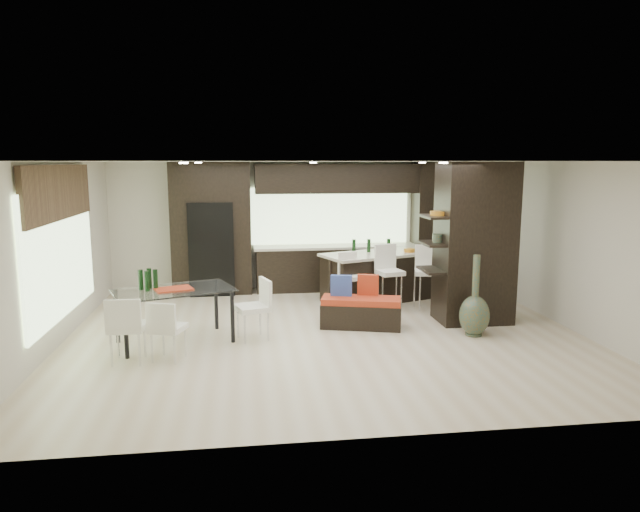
{
  "coord_description": "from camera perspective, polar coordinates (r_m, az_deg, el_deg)",
  "views": [
    {
      "loc": [
        -1.25,
        -8.64,
        2.69
      ],
      "look_at": [
        0.0,
        0.6,
        1.15
      ],
      "focal_mm": 32.0,
      "sensor_mm": 36.0,
      "label": 1
    }
  ],
  "objects": [
    {
      "name": "partition_column",
      "position": [
        9.92,
        15.22,
        1.28
      ],
      "size": [
        1.2,
        0.8,
        2.7
      ],
      "primitive_type": "cube",
      "color": "black",
      "rests_on": "ground"
    },
    {
      "name": "back_cabinetry",
      "position": [
        12.02,
        0.72,
        2.98
      ],
      "size": [
        6.8,
        0.68,
        2.7
      ],
      "primitive_type": "cube",
      "color": "black",
      "rests_on": "ground"
    },
    {
      "name": "window_left",
      "position": [
        9.35,
        -24.47,
        0.28
      ],
      "size": [
        0.04,
        3.2,
        1.9
      ],
      "primitive_type": "cube",
      "color": "#B2D199",
      "rests_on": "left_wall"
    },
    {
      "name": "bench",
      "position": [
        9.43,
        4.13,
        -5.65
      ],
      "size": [
        1.39,
        0.83,
        0.5
      ],
      "primitive_type": "cube",
      "rotation": [
        0.0,
        0.0,
        -0.27
      ],
      "color": "black",
      "rests_on": "ground"
    },
    {
      "name": "ground",
      "position": [
        9.14,
        0.51,
        -7.75
      ],
      "size": [
        8.0,
        8.0,
        0.0
      ],
      "primitive_type": "plane",
      "color": "beige",
      "rests_on": "ground"
    },
    {
      "name": "window_back",
      "position": [
        12.3,
        0.99,
        4.06
      ],
      "size": [
        3.4,
        0.04,
        1.2
      ],
      "primitive_type": "cube",
      "color": "#B2D199",
      "rests_on": "back_wall"
    },
    {
      "name": "ceiling",
      "position": [
        8.73,
        0.53,
        9.44
      ],
      "size": [
        8.0,
        7.0,
        0.02
      ],
      "primitive_type": "cube",
      "color": "white",
      "rests_on": "ground"
    },
    {
      "name": "floor_vase",
      "position": [
        9.19,
        15.26,
        -3.84
      ],
      "size": [
        0.55,
        0.55,
        1.28
      ],
      "primitive_type": null,
      "rotation": [
        0.0,
        0.0,
        -0.2
      ],
      "color": "#3E4935",
      "rests_on": "ground"
    },
    {
      "name": "chair_far",
      "position": [
        8.19,
        -18.68,
        -7.18
      ],
      "size": [
        0.48,
        0.48,
        0.85
      ],
      "primitive_type": "cube",
      "rotation": [
        0.0,
        0.0,
        -0.03
      ],
      "color": "white",
      "rests_on": "ground"
    },
    {
      "name": "refrigerator",
      "position": [
        11.91,
        -10.75,
        0.81
      ],
      "size": [
        0.9,
        0.68,
        1.9
      ],
      "primitive_type": "cube",
      "color": "black",
      "rests_on": "ground"
    },
    {
      "name": "ceiling_spots",
      "position": [
        8.98,
        0.3,
        9.31
      ],
      "size": [
        4.0,
        3.0,
        0.02
      ],
      "primitive_type": "cube",
      "color": "white",
      "rests_on": "ceiling"
    },
    {
      "name": "chair_end",
      "position": [
        8.79,
        -6.75,
        -5.59
      ],
      "size": [
        0.58,
        0.58,
        0.86
      ],
      "primitive_type": "cube",
      "rotation": [
        0.0,
        0.0,
        1.87
      ],
      "color": "white",
      "rests_on": "ground"
    },
    {
      "name": "stool_mid",
      "position": [
        10.5,
        6.98,
        -2.81
      ],
      "size": [
        0.52,
        0.52,
        0.97
      ],
      "primitive_type": "cube",
      "rotation": [
        0.0,
        0.0,
        0.23
      ],
      "color": "white",
      "rests_on": "ground"
    },
    {
      "name": "kitchen_island",
      "position": [
        11.26,
        5.96,
        -2.04
      ],
      "size": [
        2.46,
        1.71,
        0.94
      ],
      "primitive_type": "cube",
      "rotation": [
        0.0,
        0.0,
        0.36
      ],
      "color": "black",
      "rests_on": "ground"
    },
    {
      "name": "stool_right",
      "position": [
        10.7,
        10.57,
        -2.73
      ],
      "size": [
        0.51,
        0.51,
        0.95
      ],
      "primitive_type": "cube",
      "rotation": [
        0.0,
        0.0,
        -0.26
      ],
      "color": "white",
      "rests_on": "ground"
    },
    {
      "name": "chair_near",
      "position": [
        8.13,
        -14.93,
        -7.38
      ],
      "size": [
        0.54,
        0.54,
        0.78
      ],
      "primitive_type": "cube",
      "rotation": [
        0.0,
        0.0,
        -0.34
      ],
      "color": "white",
      "rests_on": "ground"
    },
    {
      "name": "dining_table",
      "position": [
        8.86,
        -14.32,
        -5.85
      ],
      "size": [
        1.92,
        1.48,
        0.82
      ],
      "primitive_type": "cube",
      "rotation": [
        0.0,
        0.0,
        0.35
      ],
      "color": "white",
      "rests_on": "ground"
    },
    {
      "name": "stone_accent",
      "position": [
        9.25,
        -24.67,
        5.8
      ],
      "size": [
        0.08,
        3.0,
        0.8
      ],
      "primitive_type": "cube",
      "color": "brown",
      "rests_on": "left_wall"
    },
    {
      "name": "back_wall",
      "position": [
        12.28,
        -1.81,
        3.11
      ],
      "size": [
        8.0,
        0.02,
        2.7
      ],
      "primitive_type": "cube",
      "color": "beige",
      "rests_on": "ground"
    },
    {
      "name": "stool_left",
      "position": [
        10.38,
        3.23,
        -3.19
      ],
      "size": [
        0.5,
        0.5,
        0.86
      ],
      "primitive_type": "cube",
      "rotation": [
        0.0,
        0.0,
        0.37
      ],
      "color": "white",
      "rests_on": "ground"
    },
    {
      "name": "left_wall",
      "position": [
        9.17,
        -25.06,
        0.08
      ],
      "size": [
        0.02,
        7.0,
        2.7
      ],
      "primitive_type": "cube",
      "color": "beige",
      "rests_on": "ground"
    },
    {
      "name": "right_wall",
      "position": [
        10.2,
        23.37,
        1.05
      ],
      "size": [
        0.02,
        7.0,
        2.7
      ],
      "primitive_type": "cube",
      "color": "beige",
      "rests_on": "ground"
    }
  ]
}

